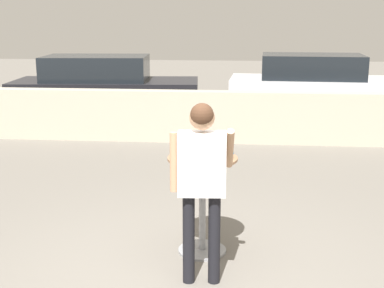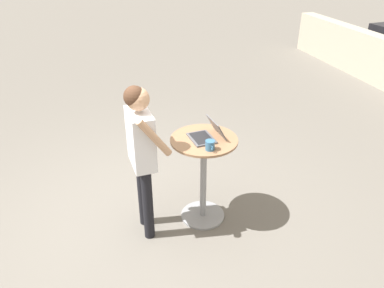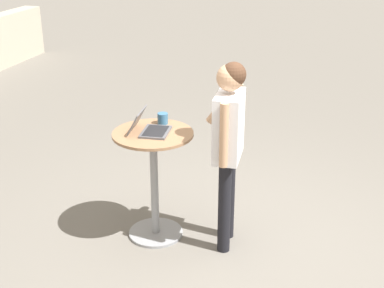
{
  "view_description": "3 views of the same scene",
  "coord_description": "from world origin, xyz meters",
  "px_view_note": "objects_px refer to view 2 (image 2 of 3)",
  "views": [
    {
      "loc": [
        0.48,
        -4.51,
        2.4
      ],
      "look_at": [
        0.03,
        0.3,
        1.23
      ],
      "focal_mm": 50.0,
      "sensor_mm": 36.0,
      "label": 1
    },
    {
      "loc": [
        3.34,
        -0.4,
        2.84
      ],
      "look_at": [
        0.27,
        0.46,
        1.07
      ],
      "focal_mm": 35.0,
      "sensor_mm": 36.0,
      "label": 2
    },
    {
      "loc": [
        -3.89,
        -0.89,
        2.72
      ],
      "look_at": [
        0.1,
        0.28,
        0.96
      ],
      "focal_mm": 50.0,
      "sensor_mm": 36.0,
      "label": 3
    }
  ],
  "objects_px": {
    "laptop": "(207,134)",
    "cafe_table": "(203,170)",
    "standing_person": "(141,145)",
    "coffee_mug": "(210,145)"
  },
  "relations": [
    {
      "from": "laptop",
      "to": "cafe_table",
      "type": "bearing_deg",
      "value": -79.06
    },
    {
      "from": "laptop",
      "to": "standing_person",
      "type": "xyz_separation_m",
      "value": [
        0.05,
        -0.68,
        0.01
      ]
    },
    {
      "from": "coffee_mug",
      "to": "cafe_table",
      "type": "bearing_deg",
      "value": 177.2
    },
    {
      "from": "cafe_table",
      "to": "standing_person",
      "type": "bearing_deg",
      "value": -86.46
    },
    {
      "from": "cafe_table",
      "to": "standing_person",
      "type": "relative_size",
      "value": 0.61
    },
    {
      "from": "laptop",
      "to": "coffee_mug",
      "type": "height_order",
      "value": "laptop"
    },
    {
      "from": "coffee_mug",
      "to": "standing_person",
      "type": "distance_m",
      "value": 0.67
    },
    {
      "from": "coffee_mug",
      "to": "laptop",
      "type": "bearing_deg",
      "value": 170.3
    },
    {
      "from": "coffee_mug",
      "to": "standing_person",
      "type": "xyz_separation_m",
      "value": [
        -0.19,
        -0.64,
        0.0
      ]
    },
    {
      "from": "laptop",
      "to": "coffee_mug",
      "type": "xyz_separation_m",
      "value": [
        0.24,
        -0.04,
        0.01
      ]
    }
  ]
}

